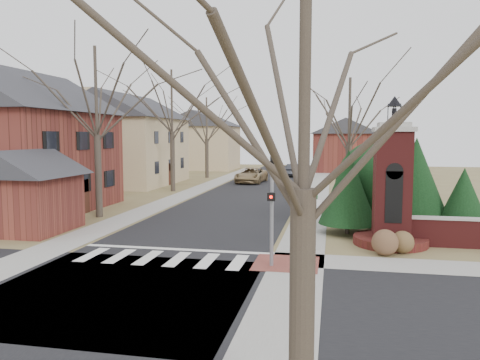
% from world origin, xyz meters
% --- Properties ---
extents(ground, '(120.00, 120.00, 0.00)m').
position_xyz_m(ground, '(0.00, 0.00, 0.00)').
color(ground, brown).
rests_on(ground, ground).
extents(main_street, '(8.00, 70.00, 0.01)m').
position_xyz_m(main_street, '(0.00, 22.00, 0.01)').
color(main_street, black).
rests_on(main_street, ground).
extents(cross_street, '(120.00, 8.00, 0.01)m').
position_xyz_m(cross_street, '(0.00, -3.00, 0.01)').
color(cross_street, black).
rests_on(cross_street, ground).
extents(crosswalk_zone, '(8.00, 2.20, 0.02)m').
position_xyz_m(crosswalk_zone, '(0.00, 0.80, 0.01)').
color(crosswalk_zone, silver).
rests_on(crosswalk_zone, ground).
extents(stop_bar, '(8.00, 0.35, 0.02)m').
position_xyz_m(stop_bar, '(0.00, 2.30, 0.01)').
color(stop_bar, silver).
rests_on(stop_bar, ground).
extents(sidewalk_right_main, '(2.00, 60.00, 0.02)m').
position_xyz_m(sidewalk_right_main, '(5.20, 22.00, 0.01)').
color(sidewalk_right_main, gray).
rests_on(sidewalk_right_main, ground).
extents(sidewalk_left, '(2.00, 60.00, 0.02)m').
position_xyz_m(sidewalk_left, '(-5.20, 22.00, 0.01)').
color(sidewalk_left, gray).
rests_on(sidewalk_left, ground).
extents(curb_apron, '(2.40, 2.40, 0.02)m').
position_xyz_m(curb_apron, '(4.80, 1.00, 0.01)').
color(curb_apron, brown).
rests_on(curb_apron, ground).
extents(traffic_signal_pole, '(0.28, 0.41, 4.50)m').
position_xyz_m(traffic_signal_pole, '(4.30, 0.57, 2.59)').
color(traffic_signal_pole, slate).
rests_on(traffic_signal_pole, ground).
extents(sign_post, '(0.90, 0.07, 2.75)m').
position_xyz_m(sign_post, '(5.59, 1.99, 1.95)').
color(sign_post, slate).
rests_on(sign_post, ground).
extents(brick_gate_monument, '(3.20, 3.20, 6.47)m').
position_xyz_m(brick_gate_monument, '(9.00, 4.99, 2.17)').
color(brick_gate_monument, maroon).
rests_on(brick_gate_monument, ground).
extents(house_brick_left, '(9.80, 11.80, 9.42)m').
position_xyz_m(house_brick_left, '(-13.01, 9.99, 4.66)').
color(house_brick_left, brown).
rests_on(house_brick_left, ground).
extents(house_stucco_left, '(9.80, 12.80, 9.28)m').
position_xyz_m(house_stucco_left, '(-13.50, 27.00, 4.59)').
color(house_stucco_left, tan).
rests_on(house_stucco_left, ground).
extents(garage_left, '(4.80, 4.80, 4.29)m').
position_xyz_m(garage_left, '(-8.52, 4.49, 2.24)').
color(garage_left, brown).
rests_on(garage_left, ground).
extents(house_distant_left, '(10.80, 8.80, 8.53)m').
position_xyz_m(house_distant_left, '(-12.01, 48.00, 4.25)').
color(house_distant_left, tan).
rests_on(house_distant_left, ground).
extents(house_distant_right, '(8.80, 8.80, 7.30)m').
position_xyz_m(house_distant_right, '(7.99, 47.99, 3.65)').
color(house_distant_right, brown).
rests_on(house_distant_right, ground).
extents(evergreen_near, '(2.80, 2.80, 4.10)m').
position_xyz_m(evergreen_near, '(7.20, 7.00, 2.30)').
color(evergreen_near, '#473D33').
rests_on(evergreen_near, ground).
extents(evergreen_mid, '(3.40, 3.40, 4.70)m').
position_xyz_m(evergreen_mid, '(10.50, 8.20, 2.60)').
color(evergreen_mid, '#473D33').
rests_on(evergreen_mid, ground).
extents(evergreen_far, '(2.40, 2.40, 3.30)m').
position_xyz_m(evergreen_far, '(12.50, 7.20, 1.90)').
color(evergreen_far, '#473D33').
rests_on(evergreen_far, ground).
extents(evergreen_mass, '(4.80, 4.80, 4.80)m').
position_xyz_m(evergreen_mass, '(9.00, 9.50, 2.40)').
color(evergreen_mass, black).
rests_on(evergreen_mass, ground).
extents(bare_tree_0, '(8.05, 8.05, 11.15)m').
position_xyz_m(bare_tree_0, '(-7.00, 9.00, 7.70)').
color(bare_tree_0, '#473D33').
rests_on(bare_tree_0, ground).
extents(bare_tree_1, '(8.40, 8.40, 11.64)m').
position_xyz_m(bare_tree_1, '(-7.00, 22.00, 8.03)').
color(bare_tree_1, '#473D33').
rests_on(bare_tree_1, ground).
extents(bare_tree_2, '(7.35, 7.35, 10.19)m').
position_xyz_m(bare_tree_2, '(-7.50, 35.00, 7.03)').
color(bare_tree_2, '#473D33').
rests_on(bare_tree_2, ground).
extents(bare_tree_3, '(7.00, 7.00, 9.70)m').
position_xyz_m(bare_tree_3, '(7.50, 16.00, 6.69)').
color(bare_tree_3, '#473D33').
rests_on(bare_tree_3, ground).
extents(bare_tree_4, '(6.65, 6.65, 9.21)m').
position_xyz_m(bare_tree_4, '(6.00, -9.00, 6.35)').
color(bare_tree_4, '#473D33').
rests_on(bare_tree_4, ground).
extents(pickup_truck, '(2.87, 5.62, 1.52)m').
position_xyz_m(pickup_truck, '(-1.60, 30.39, 0.76)').
color(pickup_truck, '#947A50').
rests_on(pickup_truck, ground).
extents(distant_car, '(1.78, 4.51, 1.46)m').
position_xyz_m(distant_car, '(2.07, 38.90, 0.73)').
color(distant_car, '#36383E').
rests_on(distant_car, ground).
extents(dry_shrub_left, '(1.06, 1.06, 1.06)m').
position_xyz_m(dry_shrub_left, '(8.56, 3.00, 0.53)').
color(dry_shrub_left, brown).
rests_on(dry_shrub_left, ground).
extents(dry_shrub_right, '(0.92, 0.92, 0.92)m').
position_xyz_m(dry_shrub_right, '(9.30, 3.50, 0.46)').
color(dry_shrub_right, brown).
rests_on(dry_shrub_right, ground).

